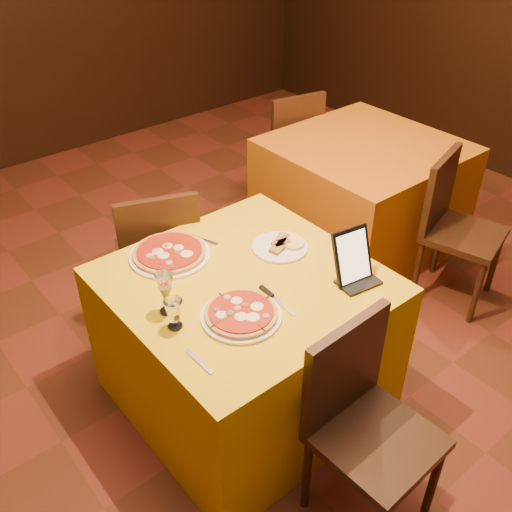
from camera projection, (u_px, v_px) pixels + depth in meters
floor at (298, 382)px, 3.01m from camera, size 6.00×7.00×0.01m
main_table at (245, 341)px, 2.72m from camera, size 1.10×1.10×0.75m
side_table at (361, 195)px, 3.89m from camera, size 1.10×1.10×0.75m
chair_main_near at (377, 440)px, 2.16m from camera, size 0.43×0.43×0.91m
chair_main_far at (157, 255)px, 3.17m from camera, size 0.47×0.47×0.91m
chair_side_near at (464, 234)px, 3.34m from camera, size 0.49×0.49×0.91m
chair_side_far at (284, 147)px, 4.34m from camera, size 0.45×0.45×0.91m
pizza_near at (241, 315)px, 2.28m from camera, size 0.33×0.33×0.03m
pizza_far at (170, 254)px, 2.63m from camera, size 0.38×0.38×0.03m
cutlet_dish at (280, 246)px, 2.69m from camera, size 0.27×0.27×0.03m
wine_glass at (166, 293)px, 2.27m from camera, size 0.09×0.09×0.19m
water_glass at (174, 314)px, 2.21m from camera, size 0.07×0.07×0.13m
tablet at (352, 256)px, 2.44m from camera, size 0.19×0.12×0.23m
knife at (279, 302)px, 2.36m from camera, size 0.03×0.20×0.01m
fork_near at (199, 362)px, 2.09m from camera, size 0.02×0.16×0.01m
fork_far at (203, 240)px, 2.75m from camera, size 0.08×0.17×0.01m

